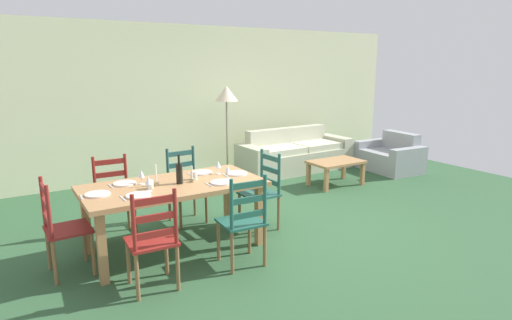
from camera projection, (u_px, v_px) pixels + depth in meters
ground_plane at (291, 227)px, 5.37m from camera, size 9.60×9.60×0.02m
wall_far at (187, 101)px, 7.82m from camera, size 9.60×0.16×2.70m
dining_table at (174, 191)px, 4.56m from camera, size 1.90×0.96×0.75m
dining_chair_near_left at (153, 240)px, 3.75m from camera, size 0.44×0.42×0.96m
dining_chair_near_right at (243, 221)px, 4.22m from camera, size 0.44×0.43×0.96m
dining_chair_far_left at (114, 197)px, 4.97m from camera, size 0.44×0.42×0.96m
dining_chair_far_right at (185, 185)px, 5.45m from camera, size 0.44×0.42×0.96m
dining_chair_head_west at (62, 228)px, 4.04m from camera, size 0.42×0.43×0.96m
dining_chair_head_east at (262, 191)px, 5.22m from camera, size 0.42×0.44×0.96m
dinner_plate_near_left at (138, 195)px, 4.10m from camera, size 0.24×0.24×0.02m
fork_near_left at (123, 199)px, 4.03m from camera, size 0.02×0.17×0.01m
dinner_plate_near_right at (221, 182)px, 4.56m from camera, size 0.24×0.24×0.02m
fork_near_right at (209, 185)px, 4.49m from camera, size 0.02×0.17×0.01m
dinner_plate_far_left at (125, 183)px, 4.52m from camera, size 0.24×0.24×0.02m
fork_far_left at (110, 186)px, 4.44m from camera, size 0.02×0.17×0.01m
dinner_plate_far_right at (202, 173)px, 4.98m from camera, size 0.24×0.24×0.02m
fork_far_right at (190, 175)px, 4.90m from camera, size 0.02×0.17×0.01m
dinner_plate_head_west at (98, 194)px, 4.14m from camera, size 0.24×0.24×0.02m
fork_head_west at (81, 197)px, 4.07m from camera, size 0.03×0.17×0.01m
dinner_plate_head_east at (237, 173)px, 4.94m from camera, size 0.24×0.24×0.02m
fork_head_east at (226, 176)px, 4.86m from camera, size 0.03×0.17×0.01m
wine_bottle at (179, 173)px, 4.52m from camera, size 0.07×0.07×0.32m
wine_glass_near_left at (148, 181)px, 4.24m from camera, size 0.06×0.06×0.16m
wine_glass_near_right at (228, 169)px, 4.71m from camera, size 0.06×0.06×0.16m
wine_glass_far_left at (141, 174)px, 4.49m from camera, size 0.06×0.06×0.16m
wine_glass_far_right at (218, 165)px, 4.93m from camera, size 0.06×0.06×0.16m
coffee_cup_primary at (194, 175)px, 4.70m from camera, size 0.07×0.07×0.09m
coffee_cup_secondary at (150, 184)px, 4.35m from camera, size 0.07×0.07×0.09m
candle_tall at (156, 180)px, 4.45m from camera, size 0.05×0.05×0.23m
candle_short at (192, 178)px, 4.60m from camera, size 0.05×0.05×0.18m
couch at (294, 155)px, 8.17m from camera, size 2.30×0.87×0.80m
coffee_table at (336, 165)px, 7.14m from camera, size 0.90×0.56×0.42m
armchair_upholstered at (391, 157)px, 8.20m from camera, size 0.88×1.21×0.72m
standing_lamp at (226, 99)px, 7.39m from camera, size 0.40×0.40×1.64m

